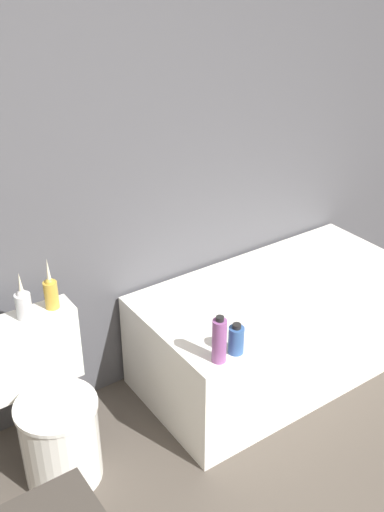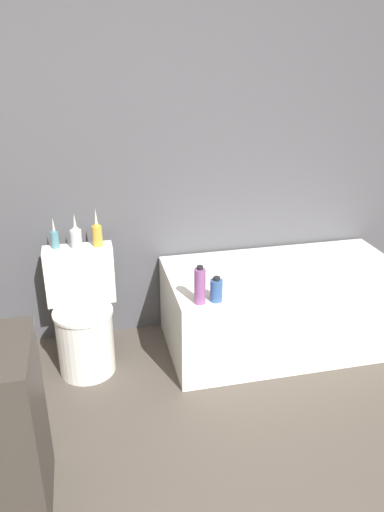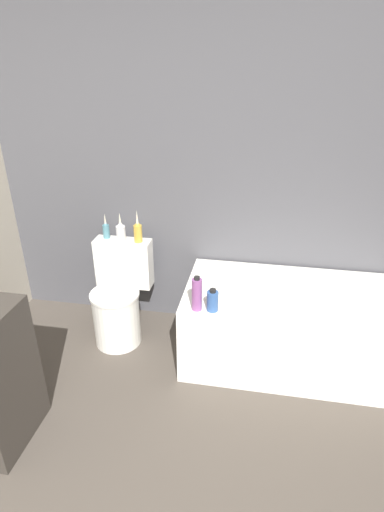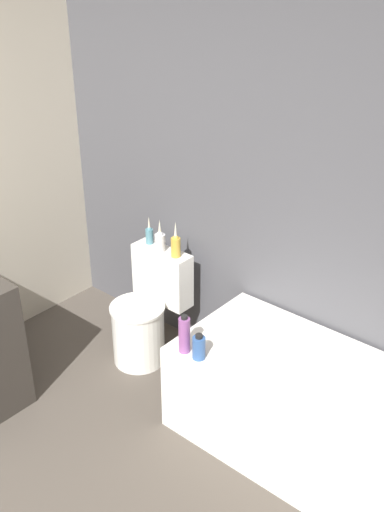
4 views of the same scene
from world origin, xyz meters
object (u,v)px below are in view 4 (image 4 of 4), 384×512
Objects in this scene: bathtub at (314,412)px; vase_bronze at (176,245)px; vase_gold at (149,234)px; shampoo_bottle_tall at (184,335)px; shampoo_bottle_short at (199,347)px; vase_silver at (160,240)px; toilet at (146,315)px.

vase_bronze is (-1.19, 0.21, 0.55)m from bathtub.
vase_gold is (-1.45, 0.24, 0.53)m from bathtub.
shampoo_bottle_tall is at bearing -154.15° from bathtub.
shampoo_bottle_short is at bearing -39.74° from vase_bronze.
vase_gold is at bearing 148.27° from shampoo_bottle_short.
vase_gold is 0.13m from vase_silver.
vase_bronze is 1.06× the size of shampoo_bottle_tall.
shampoo_bottle_tall reaches higher than toilet.
vase_silver is (0.00, 0.16, 0.50)m from toilet.
shampoo_bottle_short is (0.10, 0.00, -0.04)m from shampoo_bottle_tall.
vase_bronze is at bearing -5.71° from vase_gold.
shampoo_bottle_tall is (0.66, -0.52, -0.16)m from vase_silver.
vase_gold is at bearing 170.68° from bathtub.
vase_silver is at bearing -14.76° from vase_gold.
vase_bronze reaches higher than vase_gold.
vase_gold reaches higher than bathtub.
shampoo_bottle_short is at bearing -34.17° from vase_silver.
toilet is at bearing -90.00° from vase_silver.
shampoo_bottle_tall is 0.11m from shampoo_bottle_short.
vase_silver is (0.13, -0.03, 0.01)m from vase_gold.
vase_bronze reaches higher than shampoo_bottle_tall.
toilet is 3.79× the size of vase_gold.
vase_silver is 0.94m from shampoo_bottle_short.
bathtub is at bearing -8.77° from vase_silver.
vase_bronze reaches higher than vase_silver.
vase_bronze is 0.85m from shampoo_bottle_short.
shampoo_bottle_tall is (0.66, -0.36, 0.34)m from toilet.
vase_silver is at bearing -176.37° from vase_bronze.
bathtub is at bearing -2.01° from toilet.
vase_bronze is at bearing 169.91° from bathtub.
vase_gold is 0.88× the size of vase_silver.
bathtub is at bearing -9.32° from vase_gold.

